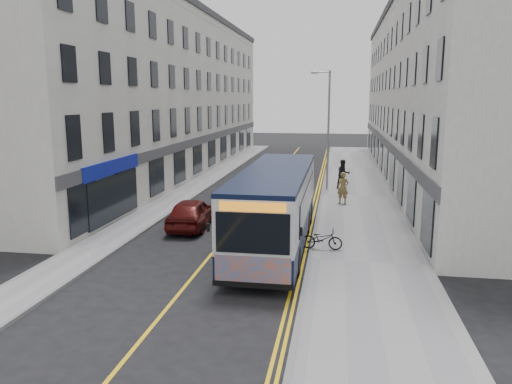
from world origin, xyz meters
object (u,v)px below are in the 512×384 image
(city_bus, at_px, (276,204))
(car_maroon, at_px, (192,213))
(pedestrian_far, at_px, (343,174))
(streetlamp, at_px, (327,126))
(pedestrian_near, at_px, (343,188))
(bicycle, at_px, (322,239))
(car_white, at_px, (298,168))

(city_bus, relative_size, car_maroon, 2.65)
(pedestrian_far, bearing_deg, city_bus, -122.34)
(streetlamp, height_order, city_bus, streetlamp)
(pedestrian_near, bearing_deg, bicycle, -78.26)
(pedestrian_far, height_order, car_white, pedestrian_far)
(streetlamp, xyz_separation_m, bicycle, (0.23, -13.88, -3.82))
(streetlamp, distance_m, car_maroon, 13.11)
(car_maroon, bearing_deg, car_white, -105.08)
(car_white, bearing_deg, bicycle, -78.12)
(bicycle, relative_size, pedestrian_far, 0.84)
(city_bus, distance_m, bicycle, 2.41)
(streetlamp, height_order, pedestrian_near, streetlamp)
(city_bus, height_order, car_white, city_bus)
(city_bus, bearing_deg, streetlamp, 82.52)
(streetlamp, relative_size, car_white, 1.92)
(car_maroon, bearing_deg, pedestrian_far, -125.20)
(car_white, bearing_deg, city_bus, -83.70)
(city_bus, height_order, pedestrian_near, city_bus)
(city_bus, bearing_deg, bicycle, -14.97)
(pedestrian_far, bearing_deg, bicycle, -114.15)
(bicycle, relative_size, car_white, 0.40)
(bicycle, xyz_separation_m, pedestrian_far, (0.93, 14.36, 0.55))
(bicycle, distance_m, pedestrian_near, 9.31)
(streetlamp, bearing_deg, pedestrian_far, 22.28)
(bicycle, bearing_deg, pedestrian_far, -0.65)
(bicycle, distance_m, car_maroon, 7.03)
(bicycle, bearing_deg, streetlamp, 4.02)
(pedestrian_far, distance_m, car_maroon, 13.60)
(city_bus, relative_size, bicycle, 6.87)
(pedestrian_near, relative_size, car_white, 0.45)
(streetlamp, relative_size, bicycle, 4.80)
(city_bus, relative_size, pedestrian_near, 6.13)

